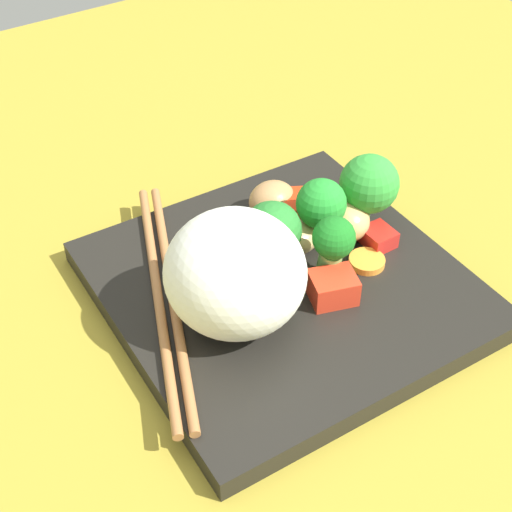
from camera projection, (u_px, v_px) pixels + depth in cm
name	position (u px, v px, depth cm)	size (l,w,h in cm)	color
ground_plane	(283.00, 306.00, 55.29)	(110.00, 110.00, 2.00)	olive
square_plate	(283.00, 288.00, 54.07)	(24.17, 24.17, 1.69)	black
rice_mound	(235.00, 274.00, 47.65)	(9.27, 8.81, 8.57)	white
broccoli_floret_0	(321.00, 205.00, 54.24)	(3.73, 3.73, 5.67)	#6DA94A
broccoli_floret_1	(278.00, 229.00, 52.44)	(4.22, 4.22, 5.68)	#5F973E
broccoli_floret_2	(369.00, 185.00, 55.91)	(4.53, 4.53, 6.08)	#74AB4D
broccoli_floret_3	(333.00, 243.00, 51.54)	(3.05, 3.05, 5.36)	#78B359
carrot_slice_0	(329.00, 210.00, 59.23)	(3.14, 3.14, 0.47)	orange
carrot_slice_1	(272.00, 240.00, 56.47)	(2.73, 2.73, 0.40)	orange
carrot_slice_2	(367.00, 261.00, 54.55)	(2.66, 2.66, 0.54)	orange
pepper_chunk_0	(299.00, 210.00, 57.73)	(3.09, 2.80, 2.29)	red
pepper_chunk_1	(378.00, 237.00, 55.98)	(2.11, 2.32, 1.34)	red
pepper_chunk_2	(333.00, 287.00, 51.43)	(3.13, 2.57, 2.01)	red
chicken_piece_0	(346.00, 220.00, 56.24)	(3.92, 3.51, 2.98)	tan
chicken_piece_3	(298.00, 238.00, 55.25)	(3.85, 2.89, 2.27)	tan
chicken_piece_4	(272.00, 201.00, 58.00)	(3.82, 3.37, 3.04)	#B5824F
chopstick_pair	(165.00, 294.00, 51.92)	(22.89, 10.74, 0.68)	#A46A3B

